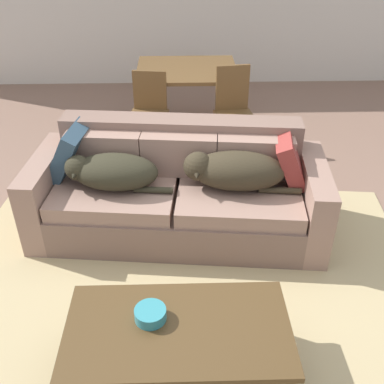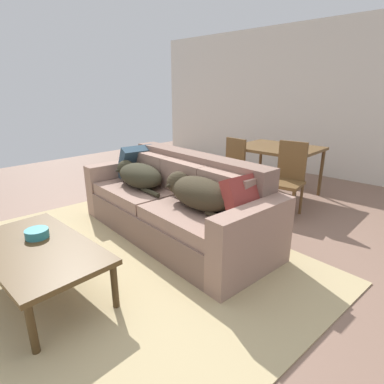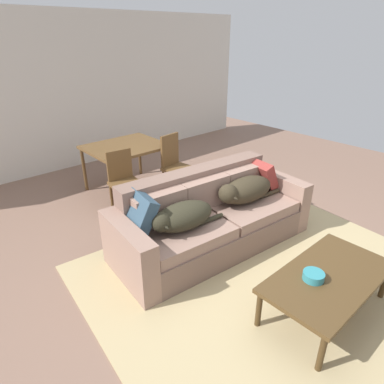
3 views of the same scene
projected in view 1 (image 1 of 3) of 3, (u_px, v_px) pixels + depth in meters
name	position (u px, v px, depth m)	size (l,w,h in m)	color
ground_plane	(198.00, 250.00, 3.70)	(10.00, 10.00, 0.00)	#846453
area_rug	(179.00, 306.00, 3.19)	(3.50, 3.14, 0.01)	tan
couch	(178.00, 192.00, 3.81)	(2.45, 1.16, 0.88)	#7B5F52
dog_on_left_cushion	(111.00, 172.00, 3.56)	(0.84, 0.44, 0.27)	#2F2C1E
dog_on_right_cushion	(233.00, 170.00, 3.55)	(0.92, 0.44, 0.30)	#352D1E
throw_pillow_by_left_arm	(69.00, 151.00, 3.73)	(0.12, 0.43, 0.43)	#324C5F
throw_pillow_by_right_arm	(291.00, 160.00, 3.63)	(0.13, 0.40, 0.40)	maroon
coffee_table	(178.00, 332.00, 2.55)	(1.27, 0.68, 0.41)	#50381D
bowl_on_coffee_table	(150.00, 314.00, 2.56)	(0.18, 0.18, 0.07)	teal
dining_table	(187.00, 74.00, 5.29)	(1.15, 0.97, 0.74)	brown
dining_chair_near_left	(149.00, 110.00, 4.88)	(0.45, 0.45, 0.88)	brown
dining_chair_near_right	(234.00, 107.00, 4.89)	(0.45, 0.45, 0.93)	brown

